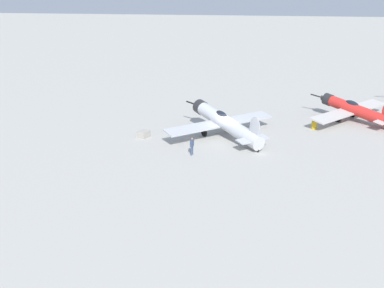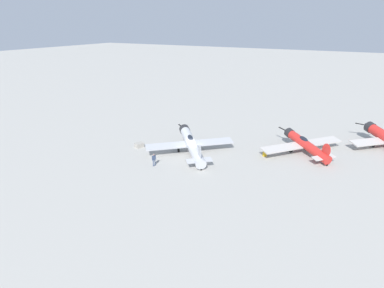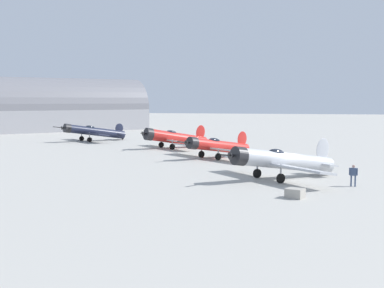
{
  "view_description": "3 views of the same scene",
  "coord_description": "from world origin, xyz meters",
  "px_view_note": "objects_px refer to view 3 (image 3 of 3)",
  "views": [
    {
      "loc": [
        -3.74,
        45.05,
        15.2
      ],
      "look_at": [
        2.8,
        5.44,
        1.1
      ],
      "focal_mm": 42.59,
      "sensor_mm": 36.0,
      "label": 1
    },
    {
      "loc": [
        -19.54,
        35.77,
        17.89
      ],
      "look_at": [
        0.0,
        -0.0,
        1.8
      ],
      "focal_mm": 28.79,
      "sensor_mm": 36.0,
      "label": 2
    },
    {
      "loc": [
        44.8,
        1.78,
        6.95
      ],
      "look_at": [
        -14.33,
        -11.64,
        1.6
      ],
      "focal_mm": 47.64,
      "sensor_mm": 36.0,
      "label": 3
    }
  ],
  "objects_px": {
    "airplane_foreground": "(281,161)",
    "airplane_far_line": "(174,138)",
    "ground_crew_mechanic": "(353,173)",
    "equipment_crate": "(295,193)",
    "airplane_mid_apron": "(216,146)",
    "airplane_outer_stand": "(93,132)",
    "fuel_drum": "(243,160)"
  },
  "relations": [
    {
      "from": "airplane_foreground",
      "to": "airplane_far_line",
      "type": "relative_size",
      "value": 1.09
    },
    {
      "from": "ground_crew_mechanic",
      "to": "equipment_crate",
      "type": "xyz_separation_m",
      "value": [
        5.91,
        -4.41,
        -0.71
      ]
    },
    {
      "from": "airplane_mid_apron",
      "to": "airplane_far_line",
      "type": "relative_size",
      "value": 1.15
    },
    {
      "from": "airplane_outer_stand",
      "to": "equipment_crate",
      "type": "distance_m",
      "value": 54.33
    },
    {
      "from": "airplane_mid_apron",
      "to": "airplane_far_line",
      "type": "xyz_separation_m",
      "value": [
        -10.91,
        -8.06,
        0.01
      ]
    },
    {
      "from": "airplane_outer_stand",
      "to": "fuel_drum",
      "type": "height_order",
      "value": "airplane_outer_stand"
    },
    {
      "from": "airplane_outer_stand",
      "to": "equipment_crate",
      "type": "xyz_separation_m",
      "value": [
        42.4,
        33.94,
        -1.26
      ]
    },
    {
      "from": "airplane_outer_stand",
      "to": "fuel_drum",
      "type": "distance_m",
      "value": 37.18
    },
    {
      "from": "equipment_crate",
      "to": "ground_crew_mechanic",
      "type": "bearing_deg",
      "value": 143.24
    },
    {
      "from": "airplane_far_line",
      "to": "fuel_drum",
      "type": "relative_size",
      "value": 11.43
    },
    {
      "from": "airplane_foreground",
      "to": "airplane_far_line",
      "type": "distance_m",
      "value": 30.07
    },
    {
      "from": "airplane_far_line",
      "to": "equipment_crate",
      "type": "distance_m",
      "value": 38.02
    },
    {
      "from": "equipment_crate",
      "to": "fuel_drum",
      "type": "relative_size",
      "value": 1.72
    },
    {
      "from": "airplane_far_line",
      "to": "ground_crew_mechanic",
      "type": "xyz_separation_m",
      "value": [
        27.72,
        22.12,
        -0.39
      ]
    },
    {
      "from": "fuel_drum",
      "to": "airplane_outer_stand",
      "type": "bearing_deg",
      "value": -131.09
    },
    {
      "from": "airplane_mid_apron",
      "to": "airplane_outer_stand",
      "type": "relative_size",
      "value": 1.13
    },
    {
      "from": "fuel_drum",
      "to": "airplane_foreground",
      "type": "bearing_deg",
      "value": 25.11
    },
    {
      "from": "ground_crew_mechanic",
      "to": "equipment_crate",
      "type": "height_order",
      "value": "ground_crew_mechanic"
    },
    {
      "from": "airplane_far_line",
      "to": "ground_crew_mechanic",
      "type": "relative_size",
      "value": 5.71
    },
    {
      "from": "airplane_mid_apron",
      "to": "airplane_far_line",
      "type": "bearing_deg",
      "value": -103.33
    },
    {
      "from": "airplane_foreground",
      "to": "fuel_drum",
      "type": "xyz_separation_m",
      "value": [
        -9.62,
        -4.51,
        -1.18
      ]
    },
    {
      "from": "airplane_far_line",
      "to": "airplane_outer_stand",
      "type": "xyz_separation_m",
      "value": [
        -8.78,
        -16.23,
        0.16
      ]
    },
    {
      "from": "airplane_far_line",
      "to": "airplane_foreground",
      "type": "bearing_deg",
      "value": 79.55
    },
    {
      "from": "airplane_outer_stand",
      "to": "fuel_drum",
      "type": "bearing_deg",
      "value": 90.31
    },
    {
      "from": "ground_crew_mechanic",
      "to": "fuel_drum",
      "type": "xyz_separation_m",
      "value": [
        -12.07,
        -10.34,
        -0.62
      ]
    },
    {
      "from": "airplane_foreground",
      "to": "airplane_outer_stand",
      "type": "relative_size",
      "value": 1.07
    },
    {
      "from": "airplane_mid_apron",
      "to": "ground_crew_mechanic",
      "type": "height_order",
      "value": "airplane_mid_apron"
    },
    {
      "from": "ground_crew_mechanic",
      "to": "airplane_foreground",
      "type": "bearing_deg",
      "value": 78.52
    },
    {
      "from": "airplane_far_line",
      "to": "equipment_crate",
      "type": "bearing_deg",
      "value": 74.52
    },
    {
      "from": "airplane_far_line",
      "to": "fuel_drum",
      "type": "xyz_separation_m",
      "value": [
        15.65,
        11.78,
        -1.01
      ]
    },
    {
      "from": "airplane_far_line",
      "to": "airplane_outer_stand",
      "type": "distance_m",
      "value": 18.45
    },
    {
      "from": "ground_crew_mechanic",
      "to": "equipment_crate",
      "type": "distance_m",
      "value": 7.4
    }
  ]
}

